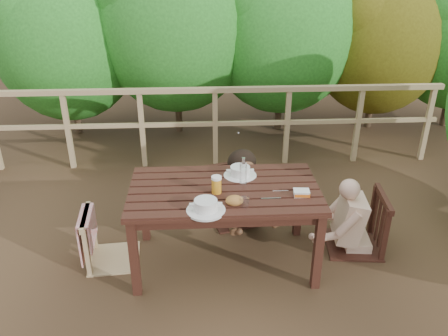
{
  "coord_description": "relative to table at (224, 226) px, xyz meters",
  "views": [
    {
      "loc": [
        -0.19,
        -3.29,
        2.55
      ],
      "look_at": [
        0.0,
        0.05,
        0.9
      ],
      "focal_mm": 36.59,
      "sensor_mm": 36.0,
      "label": 1
    }
  ],
  "objects": [
    {
      "name": "diner_right",
      "position": [
        1.24,
        0.16,
        0.2
      ],
      "size": [
        0.61,
        0.51,
        1.14
      ],
      "primitive_type": null,
      "rotation": [
        0.0,
        0.0,
        1.46
      ],
      "color": "beige",
      "rests_on": "ground"
    },
    {
      "name": "bread_roll",
      "position": [
        0.06,
        -0.25,
        0.4
      ],
      "size": [
        0.14,
        0.11,
        0.08
      ],
      "primitive_type": "ellipsoid",
      "color": "olive",
      "rests_on": "table"
    },
    {
      "name": "woman",
      "position": [
        0.16,
        0.72,
        0.26
      ],
      "size": [
        0.65,
        0.73,
        1.25
      ],
      "primitive_type": null,
      "rotation": [
        0.0,
        0.0,
        3.42
      ],
      "color": "black",
      "rests_on": "ground"
    },
    {
      "name": "railing",
      "position": [
        0.0,
        2.0,
        0.14
      ],
      "size": [
        5.6,
        0.1,
        1.01
      ],
      "primitive_type": "cube",
      "color": "tan",
      "rests_on": "ground"
    },
    {
      "name": "table",
      "position": [
        0.0,
        0.0,
        0.0
      ],
      "size": [
        1.57,
        0.88,
        0.73
      ],
      "primitive_type": "cube",
      "color": "black",
      "rests_on": "ground"
    },
    {
      "name": "chair_far",
      "position": [
        0.16,
        0.7,
        0.14
      ],
      "size": [
        0.62,
        0.62,
        1.01
      ],
      "primitive_type": "cube",
      "rotation": [
        0.0,
        0.0,
        0.28
      ],
      "color": "black",
      "rests_on": "ground"
    },
    {
      "name": "soup_far",
      "position": [
        0.15,
        0.23,
        0.41
      ],
      "size": [
        0.29,
        0.29,
        0.1
      ],
      "primitive_type": "cylinder",
      "color": "silver",
      "rests_on": "table"
    },
    {
      "name": "soup_near",
      "position": [
        -0.16,
        -0.33,
        0.41
      ],
      "size": [
        0.3,
        0.3,
        0.1
      ],
      "primitive_type": "cylinder",
      "color": "silver",
      "rests_on": "table"
    },
    {
      "name": "chair_right",
      "position": [
        1.21,
        0.16,
        0.15
      ],
      "size": [
        0.56,
        0.56,
        1.02
      ],
      "primitive_type": "cube",
      "rotation": [
        0.0,
        0.0,
        -1.68
      ],
      "color": "black",
      "rests_on": "ground"
    },
    {
      "name": "bottle",
      "position": [
        0.16,
        0.06,
        0.49
      ],
      "size": [
        0.06,
        0.06,
        0.26
      ],
      "primitive_type": "cylinder",
      "color": "white",
      "rests_on": "table"
    },
    {
      "name": "chair_left",
      "position": [
        -0.98,
        0.07,
        0.1
      ],
      "size": [
        0.49,
        0.49,
        0.92
      ],
      "primitive_type": "cube",
      "rotation": [
        0.0,
        0.0,
        1.65
      ],
      "color": "tan",
      "rests_on": "ground"
    },
    {
      "name": "ground",
      "position": [
        0.0,
        0.0,
        -0.36
      ],
      "size": [
        60.0,
        60.0,
        0.0
      ],
      "primitive_type": "plane",
      "color": "#4B3420",
      "rests_on": "ground"
    },
    {
      "name": "beer_glass",
      "position": [
        -0.07,
        -0.07,
        0.44
      ],
      "size": [
        0.08,
        0.08,
        0.16
      ],
      "primitive_type": "cylinder",
      "color": "orange",
      "rests_on": "table"
    },
    {
      "name": "butter_tub",
      "position": [
        0.61,
        -0.15,
        0.39
      ],
      "size": [
        0.14,
        0.1,
        0.05
      ],
      "primitive_type": "cube",
      "rotation": [
        0.0,
        0.0,
        -0.08
      ],
      "color": "white",
      "rests_on": "table"
    },
    {
      "name": "tumbler",
      "position": [
        0.14,
        -0.28,
        0.4
      ],
      "size": [
        0.07,
        0.07,
        0.08
      ],
      "primitive_type": "cylinder",
      "color": "silver",
      "rests_on": "table"
    }
  ]
}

